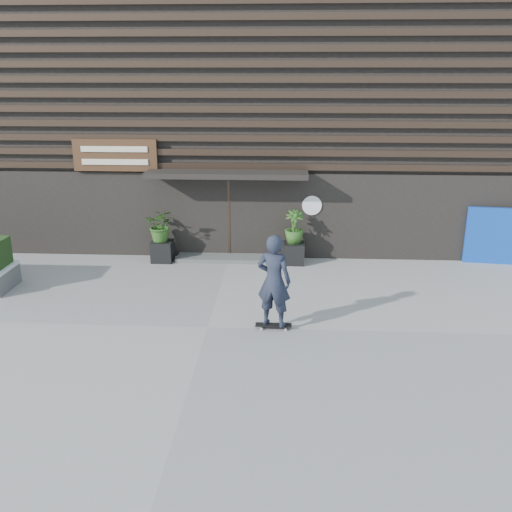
# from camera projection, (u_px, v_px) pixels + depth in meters

# --- Properties ---
(ground) EXTENTS (80.00, 80.00, 0.00)m
(ground) POSITION_uv_depth(u_px,v_px,m) (208.00, 327.00, 12.26)
(ground) COLOR gray
(ground) RESTS_ON ground
(entrance_step) EXTENTS (3.00, 0.80, 0.12)m
(entrance_step) POSITION_uv_depth(u_px,v_px,m) (229.00, 258.00, 16.61)
(entrance_step) COLOR #4E4E4C
(entrance_step) RESTS_ON ground
(planter_pot_left) EXTENTS (0.60, 0.60, 0.60)m
(planter_pot_left) POSITION_uv_depth(u_px,v_px,m) (163.00, 251.00, 16.44)
(planter_pot_left) COLOR black
(planter_pot_left) RESTS_ON ground
(bamboo_left) EXTENTS (0.86, 0.75, 0.96)m
(bamboo_left) POSITION_uv_depth(u_px,v_px,m) (161.00, 225.00, 16.20)
(bamboo_left) COLOR #2D591E
(bamboo_left) RESTS_ON planter_pot_left
(planter_pot_right) EXTENTS (0.60, 0.60, 0.60)m
(planter_pot_right) POSITION_uv_depth(u_px,v_px,m) (294.00, 253.00, 16.25)
(planter_pot_right) COLOR black
(planter_pot_right) RESTS_ON ground
(bamboo_right) EXTENTS (0.54, 0.54, 0.96)m
(bamboo_right) POSITION_uv_depth(u_px,v_px,m) (294.00, 227.00, 16.01)
(bamboo_right) COLOR #2D591E
(bamboo_right) RESTS_ON planter_pot_right
(blue_tarp) EXTENTS (1.74, 0.31, 1.63)m
(blue_tarp) POSITION_uv_depth(u_px,v_px,m) (497.00, 236.00, 16.08)
(blue_tarp) COLOR #0C38A6
(blue_tarp) RESTS_ON ground
(building) EXTENTS (18.00, 11.00, 8.00)m
(building) POSITION_uv_depth(u_px,v_px,m) (242.00, 108.00, 20.47)
(building) COLOR black
(building) RESTS_ON ground
(skateboarder) EXTENTS (0.84, 0.68, 2.10)m
(skateboarder) POSITION_uv_depth(u_px,v_px,m) (274.00, 281.00, 11.87)
(skateboarder) COLOR black
(skateboarder) RESTS_ON ground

